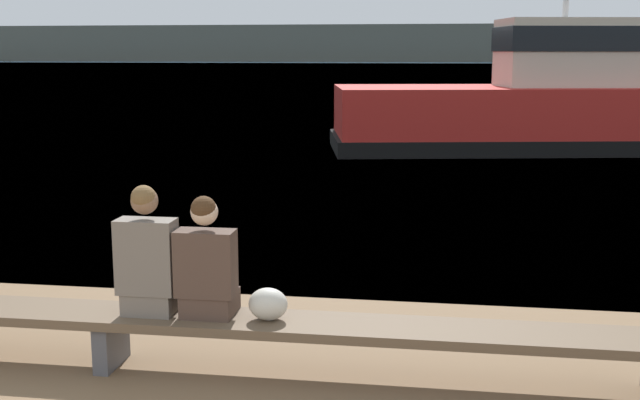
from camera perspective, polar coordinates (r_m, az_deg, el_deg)
water_surface at (r=127.56m, az=7.81°, el=9.38°), size 240.00×240.00×0.00m
far_shoreline at (r=186.79m, az=8.17°, el=10.98°), size 600.00×12.00×8.24m
bench_main at (r=6.43m, az=-14.70°, el=-8.25°), size 8.64×0.52×0.44m
person_left at (r=6.17m, az=-12.14°, el=-4.13°), size 0.44×0.38×1.00m
person_right at (r=6.04m, az=-8.07°, el=-4.64°), size 0.44×0.38×0.93m
shopping_bag at (r=5.99m, az=-3.71°, el=-7.40°), size 0.29×0.23×0.24m
tugboat_red at (r=20.63m, az=16.56°, el=6.24°), size 11.25×5.25×5.71m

